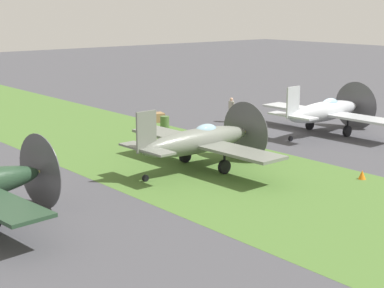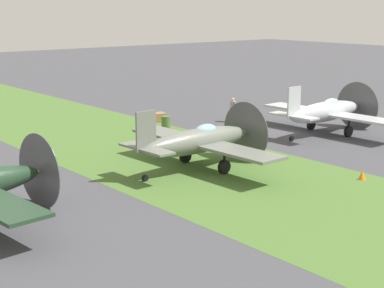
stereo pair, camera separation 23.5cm
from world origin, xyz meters
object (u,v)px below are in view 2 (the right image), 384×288
object	(u,v)px
ground_crew_chief	(233,109)
runway_marker_cone	(362,175)
airplane_wingman	(199,141)
fuel_drum	(166,123)
airplane_lead	(327,111)
supply_crate	(158,117)

from	to	relation	value
ground_crew_chief	runway_marker_cone	xyz separation A→B (m)	(14.62, -5.27, -0.69)
ground_crew_chief	airplane_wingman	bearing A→B (deg)	137.63
airplane_wingman	fuel_drum	bearing A→B (deg)	150.63
airplane_lead	supply_crate	bearing A→B (deg)	-151.83
airplane_wingman	fuel_drum	world-z (taller)	airplane_wingman
airplane_wingman	supply_crate	world-z (taller)	airplane_wingman
supply_crate	runway_marker_cone	bearing A→B (deg)	-3.98
airplane_wingman	fuel_drum	xyz separation A→B (m)	(-9.09, 4.75, -1.01)
fuel_drum	ground_crew_chief	bearing A→B (deg)	80.98
fuel_drum	supply_crate	bearing A→B (deg)	153.87
airplane_lead	airplane_wingman	world-z (taller)	airplane_wingman
fuel_drum	runway_marker_cone	xyz separation A→B (m)	(15.46, 0.00, -0.23)
airplane_lead	airplane_wingman	size ratio (longest dim) A/B	1.00
airplane_lead	fuel_drum	world-z (taller)	airplane_lead
ground_crew_chief	airplane_lead	bearing A→B (deg)	-156.80
ground_crew_chief	runway_marker_cone	bearing A→B (deg)	168.33
airplane_lead	ground_crew_chief	distance (m)	7.07
ground_crew_chief	fuel_drum	bearing A→B (deg)	89.14
airplane_wingman	runway_marker_cone	size ratio (longest dim) A/B	22.16
airplane_lead	supply_crate	size ratio (longest dim) A/B	10.82
airplane_lead	fuel_drum	distance (m)	10.48
airplane_wingman	fuel_drum	distance (m)	10.30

